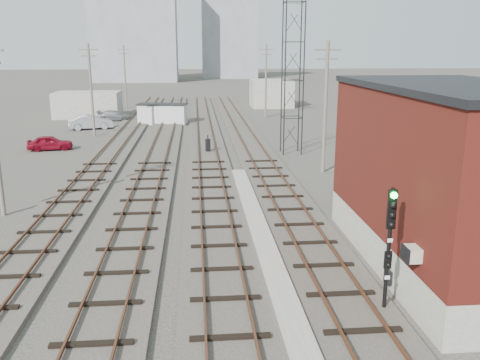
{
  "coord_description": "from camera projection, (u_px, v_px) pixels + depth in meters",
  "views": [
    {
      "loc": [
        -2.37,
        -6.26,
        8.46
      ],
      "look_at": [
        -0.27,
        17.84,
        2.2
      ],
      "focal_mm": 38.0,
      "sensor_mm": 36.0,
      "label": 1
    }
  ],
  "objects": [
    {
      "name": "track_right",
      "position": [
        250.0,
        144.0,
        46.15
      ],
      "size": [
        3.2,
        90.0,
        0.39
      ],
      "color": "#332D28",
      "rests_on": "ground"
    },
    {
      "name": "track_left",
      "position": [
        116.0,
        146.0,
        45.15
      ],
      "size": [
        3.2,
        90.0,
        0.39
      ],
      "color": "#332D28",
      "rests_on": "ground"
    },
    {
      "name": "shed_right",
      "position": [
        271.0,
        93.0,
        76.13
      ],
      "size": [
        6.0,
        6.0,
        4.0
      ],
      "primitive_type": "cube",
      "color": "gray",
      "rests_on": "ground"
    },
    {
      "name": "shed_left",
      "position": [
        88.0,
        105.0,
        64.48
      ],
      "size": [
        8.0,
        5.0,
        3.2
      ],
      "primitive_type": "cube",
      "color": "gray",
      "rests_on": "ground"
    },
    {
      "name": "car_red",
      "position": [
        50.0,
        143.0,
        43.64
      ],
      "size": [
        3.94,
        2.1,
        1.27
      ],
      "primitive_type": "imported",
      "rotation": [
        0.0,
        0.0,
        1.74
      ],
      "color": "maroon",
      "rests_on": "ground"
    },
    {
      "name": "utility_pole_right_a",
      "position": [
        326.0,
        104.0,
        34.71
      ],
      "size": [
        1.8,
        0.24,
        9.0
      ],
      "color": "#595147",
      "rests_on": "ground"
    },
    {
      "name": "track_mid_left",
      "position": [
        161.0,
        145.0,
        45.48
      ],
      "size": [
        3.2,
        90.0,
        0.39
      ],
      "color": "#332D28",
      "rests_on": "ground"
    },
    {
      "name": "signal_mast",
      "position": [
        390.0,
        240.0,
        16.16
      ],
      "size": [
        0.4,
        0.42,
        4.28
      ],
      "color": "gray",
      "rests_on": "ground"
    },
    {
      "name": "switch_stand",
      "position": [
        208.0,
        145.0,
        42.11
      ],
      "size": [
        0.43,
        0.43,
        1.47
      ],
      "rotation": [
        0.0,
        0.0,
        0.32
      ],
      "color": "black",
      "rests_on": "ground"
    },
    {
      "name": "apartment_left",
      "position": [
        134.0,
        23.0,
        133.29
      ],
      "size": [
        22.0,
        14.0,
        30.0
      ],
      "primitive_type": "cube",
      "color": "gray",
      "rests_on": "ground"
    },
    {
      "name": "utility_pole_right_b",
      "position": [
        266.0,
        79.0,
        63.64
      ],
      "size": [
        1.8,
        0.24,
        9.0
      ],
      "color": "#595147",
      "rests_on": "ground"
    },
    {
      "name": "apartment_right",
      "position": [
        229.0,
        33.0,
        150.44
      ],
      "size": [
        16.0,
        12.0,
        26.0
      ],
      "primitive_type": "cube",
      "color": "gray",
      "rests_on": "ground"
    },
    {
      "name": "lattice_tower",
      "position": [
        293.0,
        61.0,
        40.7
      ],
      "size": [
        1.6,
        1.6,
        15.0
      ],
      "color": "black",
      "rests_on": "ground"
    },
    {
      "name": "ground",
      "position": [
        214.0,
        116.0,
        66.22
      ],
      "size": [
        320.0,
        320.0,
        0.0
      ],
      "primitive_type": "plane",
      "color": "#282621",
      "rests_on": "ground"
    },
    {
      "name": "car_grey",
      "position": [
        115.0,
        116.0,
        61.59
      ],
      "size": [
        4.35,
        2.09,
        1.22
      ],
      "primitive_type": "imported",
      "rotation": [
        0.0,
        0.0,
        1.48
      ],
      "color": "slate",
      "rests_on": "ground"
    },
    {
      "name": "utility_pole_left_b",
      "position": [
        91.0,
        88.0,
        49.51
      ],
      "size": [
        1.8,
        0.24,
        9.0
      ],
      "color": "#595147",
      "rests_on": "ground"
    },
    {
      "name": "platform_curb",
      "position": [
        265.0,
        248.0,
        21.87
      ],
      "size": [
        0.9,
        28.0,
        0.26
      ],
      "primitive_type": "cube",
      "color": "gray",
      "rests_on": "ground"
    },
    {
      "name": "car_silver",
      "position": [
        91.0,
        122.0,
        54.97
      ],
      "size": [
        4.97,
        2.83,
        1.55
      ],
      "primitive_type": "imported",
      "rotation": [
        0.0,
        0.0,
        1.84
      ],
      "color": "#9D9FA4",
      "rests_on": "ground"
    },
    {
      "name": "site_trailer",
      "position": [
        163.0,
        114.0,
        58.63
      ],
      "size": [
        5.94,
        3.37,
        2.36
      ],
      "rotation": [
        0.0,
        0.0,
        -0.17
      ],
      "color": "silver",
      "rests_on": "ground"
    },
    {
      "name": "brick_building",
      "position": [
        453.0,
        178.0,
        19.65
      ],
      "size": [
        6.54,
        12.2,
        7.22
      ],
      "color": "gray",
      "rests_on": "ground"
    },
    {
      "name": "track_mid_right",
      "position": [
        206.0,
        144.0,
        45.82
      ],
      "size": [
        3.2,
        90.0,
        0.39
      ],
      "color": "#332D28",
      "rests_on": "ground"
    },
    {
      "name": "utility_pole_left_c",
      "position": [
        125.0,
        75.0,
        73.62
      ],
      "size": [
        1.8,
        0.24,
        9.0
      ],
      "color": "#595147",
      "rests_on": "ground"
    }
  ]
}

